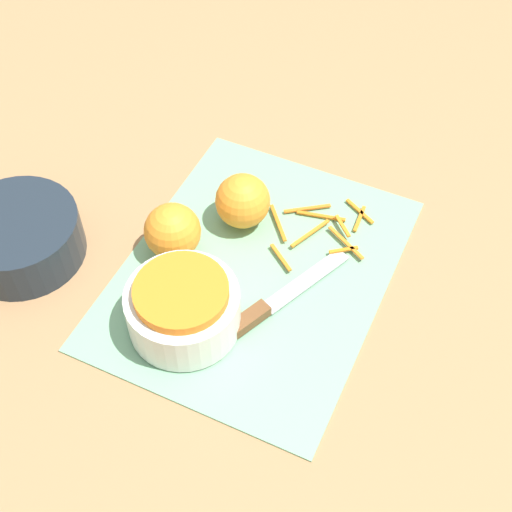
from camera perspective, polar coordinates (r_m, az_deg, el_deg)
name	(u,v)px	position (r m, az deg, el deg)	size (l,w,h in m)	color
ground_plane	(256,272)	(0.98, 0.00, -1.32)	(4.00, 4.00, 0.00)	#9E754C
cutting_board	(256,271)	(0.98, 0.00, -1.21)	(0.44, 0.34, 0.01)	#75AD84
bowl_speckled	(183,307)	(0.90, -5.86, -4.08)	(0.14, 0.14, 0.08)	silver
bowl_dark	(20,237)	(1.03, -18.39, 1.45)	(0.17, 0.17, 0.07)	#1E2833
knife	(255,316)	(0.92, -0.11, -4.80)	(0.23, 0.12, 0.02)	brown
orange_left	(243,201)	(1.01, -1.07, 4.42)	(0.08, 0.08, 0.08)	orange
orange_right	(173,231)	(0.97, -6.69, 1.98)	(0.08, 0.08, 0.08)	orange
peel_pile	(323,227)	(1.02, 5.35, 2.30)	(0.16, 0.16, 0.01)	orange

